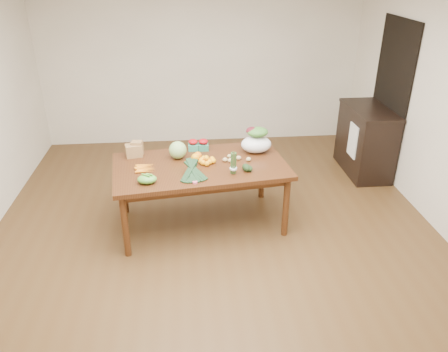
{
  "coord_description": "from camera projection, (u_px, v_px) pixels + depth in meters",
  "views": [
    {
      "loc": [
        -0.28,
        -3.9,
        2.77
      ],
      "look_at": [
        0.08,
        0.0,
        0.8
      ],
      "focal_mm": 35.0,
      "sensor_mm": 36.0,
      "label": 1
    }
  ],
  "objects": [
    {
      "name": "floor",
      "position": [
        217.0,
        242.0,
        4.74
      ],
      "size": [
        6.0,
        6.0,
        0.0
      ],
      "primitive_type": "plane",
      "color": "#4F361B",
      "rests_on": "ground"
    },
    {
      "name": "room_walls",
      "position": [
        216.0,
        125.0,
        4.13
      ],
      "size": [
        5.02,
        6.02,
        2.7
      ],
      "color": "white",
      "rests_on": "floor"
    },
    {
      "name": "dining_table",
      "position": [
        201.0,
        194.0,
        4.92
      ],
      "size": [
        1.98,
        1.27,
        0.75
      ],
      "primitive_type": "cube",
      "rotation": [
        0.0,
        0.0,
        0.13
      ],
      "color": "#462610",
      "rests_on": "floor"
    },
    {
      "name": "doorway_dark",
      "position": [
        390.0,
        99.0,
        5.89
      ],
      "size": [
        0.02,
        1.0,
        2.1
      ],
      "primitive_type": "cube",
      "color": "black",
      "rests_on": "floor"
    },
    {
      "name": "cabinet",
      "position": [
        365.0,
        141.0,
        6.11
      ],
      "size": [
        0.52,
        1.02,
        0.94
      ],
      "primitive_type": "cube",
      "color": "black",
      "rests_on": "floor"
    },
    {
      "name": "dish_towel",
      "position": [
        353.0,
        141.0,
        5.9
      ],
      "size": [
        0.02,
        0.28,
        0.45
      ],
      "primitive_type": "cube",
      "color": "white",
      "rests_on": "cabinet"
    },
    {
      "name": "paper_bag",
      "position": [
        134.0,
        149.0,
        4.91
      ],
      "size": [
        0.26,
        0.23,
        0.17
      ],
      "primitive_type": null,
      "rotation": [
        0.0,
        0.0,
        0.13
      ],
      "color": "#8C5F3E",
      "rests_on": "dining_table"
    },
    {
      "name": "cabbage",
      "position": [
        178.0,
        150.0,
        4.86
      ],
      "size": [
        0.2,
        0.2,
        0.2
      ],
      "primitive_type": "sphere",
      "color": "#84B568",
      "rests_on": "dining_table"
    },
    {
      "name": "strawberry_basket_a",
      "position": [
        193.0,
        146.0,
        5.09
      ],
      "size": [
        0.13,
        0.13,
        0.1
      ],
      "primitive_type": null,
      "rotation": [
        0.0,
        0.0,
        0.13
      ],
      "color": "#B90C15",
      "rests_on": "dining_table"
    },
    {
      "name": "strawberry_basket_b",
      "position": [
        203.0,
        146.0,
        5.09
      ],
      "size": [
        0.13,
        0.13,
        0.11
      ],
      "primitive_type": null,
      "rotation": [
        0.0,
        0.0,
        0.13
      ],
      "color": "#AC0B18",
      "rests_on": "dining_table"
    },
    {
      "name": "orange_a",
      "position": [
        195.0,
        158.0,
        4.81
      ],
      "size": [
        0.09,
        0.09,
        0.09
      ],
      "primitive_type": "sphere",
      "color": "#FFAA0F",
      "rests_on": "dining_table"
    },
    {
      "name": "orange_b",
      "position": [
        198.0,
        155.0,
        4.87
      ],
      "size": [
        0.08,
        0.08,
        0.08
      ],
      "primitive_type": "sphere",
      "color": "orange",
      "rests_on": "dining_table"
    },
    {
      "name": "orange_c",
      "position": [
        206.0,
        160.0,
        4.78
      ],
      "size": [
        0.07,
        0.07,
        0.07
      ],
      "primitive_type": "sphere",
      "color": "orange",
      "rests_on": "dining_table"
    },
    {
      "name": "mandarin_cluster",
      "position": [
        206.0,
        159.0,
        4.76
      ],
      "size": [
        0.2,
        0.2,
        0.09
      ],
      "primitive_type": null,
      "rotation": [
        0.0,
        0.0,
        0.13
      ],
      "color": "orange",
      "rests_on": "dining_table"
    },
    {
      "name": "carrots",
      "position": [
        145.0,
        168.0,
        4.64
      ],
      "size": [
        0.25,
        0.24,
        0.03
      ],
      "primitive_type": null,
      "rotation": [
        0.0,
        0.0,
        0.13
      ],
      "color": "orange",
      "rests_on": "dining_table"
    },
    {
      "name": "snap_pea_bag",
      "position": [
        147.0,
        179.0,
        4.34
      ],
      "size": [
        0.19,
        0.15,
        0.09
      ],
      "primitive_type": "ellipsoid",
      "color": "#5FAD3A",
      "rests_on": "dining_table"
    },
    {
      "name": "kale_bunch",
      "position": [
        193.0,
        172.0,
        4.41
      ],
      "size": [
        0.37,
        0.44,
        0.16
      ],
      "primitive_type": null,
      "rotation": [
        0.0,
        0.0,
        0.13
      ],
      "color": "black",
      "rests_on": "dining_table"
    },
    {
      "name": "asparagus_bundle",
      "position": [
        233.0,
        163.0,
        4.49
      ],
      "size": [
        0.09,
        0.13,
        0.26
      ],
      "primitive_type": null,
      "rotation": [
        0.15,
        0.0,
        0.13
      ],
      "color": "#487535",
      "rests_on": "dining_table"
    },
    {
      "name": "potato_a",
      "position": [
        225.0,
        160.0,
        4.8
      ],
      "size": [
        0.06,
        0.05,
        0.05
      ],
      "primitive_type": "ellipsoid",
      "color": "tan",
      "rests_on": "dining_table"
    },
    {
      "name": "potato_b",
      "position": [
        230.0,
        160.0,
        4.79
      ],
      "size": [
        0.06,
        0.05,
        0.05
      ],
      "primitive_type": "ellipsoid",
      "color": "#DABD7E",
      "rests_on": "dining_table"
    },
    {
      "name": "potato_c",
      "position": [
        239.0,
        158.0,
        4.85
      ],
      "size": [
        0.06,
        0.05,
        0.05
      ],
      "primitive_type": "ellipsoid",
      "color": "tan",
      "rests_on": "dining_table"
    },
    {
      "name": "potato_d",
      "position": [
        230.0,
        156.0,
        4.9
      ],
      "size": [
        0.05,
        0.05,
        0.04
      ],
      "primitive_type": "ellipsoid",
      "color": "tan",
      "rests_on": "dining_table"
    },
    {
      "name": "potato_e",
      "position": [
        249.0,
        159.0,
        4.82
      ],
      "size": [
        0.06,
        0.05,
        0.05
      ],
      "primitive_type": "ellipsoid",
      "color": "#D7C17C",
      "rests_on": "dining_table"
    },
    {
      "name": "avocado_a",
      "position": [
        246.0,
        168.0,
        4.59
      ],
      "size": [
        0.11,
        0.13,
        0.08
      ],
      "primitive_type": "ellipsoid",
      "rotation": [
        0.0,
        0.0,
        0.3
      ],
      "color": "black",
      "rests_on": "dining_table"
    },
    {
      "name": "avocado_b",
      "position": [
        249.0,
        168.0,
        4.59
      ],
      "size": [
        0.09,
        0.11,
        0.06
      ],
      "primitive_type": "ellipsoid",
      "rotation": [
        0.0,
        0.0,
        0.3
      ],
      "color": "black",
      "rests_on": "dining_table"
    },
    {
      "name": "salad_bag",
      "position": [
        256.0,
        141.0,
        4.99
      ],
      "size": [
        0.38,
        0.31,
        0.27
      ],
      "primitive_type": null,
      "rotation": [
        0.0,
        0.0,
        0.13
      ],
      "color": "white",
      "rests_on": "dining_table"
    }
  ]
}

